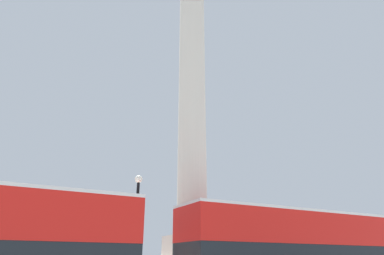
# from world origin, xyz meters

# --- Properties ---
(monument_column) EXTENTS (5.61, 5.61, 25.55)m
(monument_column) POSITION_xyz_m (0.00, 0.00, 7.95)
(monument_column) COLOR beige
(monument_column) RESTS_ON ground_plane
(bus_c) EXTENTS (11.07, 2.74, 4.32)m
(bus_c) POSITION_xyz_m (2.80, -4.60, 2.38)
(bus_c) COLOR red
(bus_c) RESTS_ON ground_plane
(street_lamp) EXTENTS (0.37, 0.37, 5.95)m
(street_lamp) POSITION_xyz_m (-3.75, -1.61, 3.04)
(street_lamp) COLOR black
(street_lamp) RESTS_ON ground_plane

